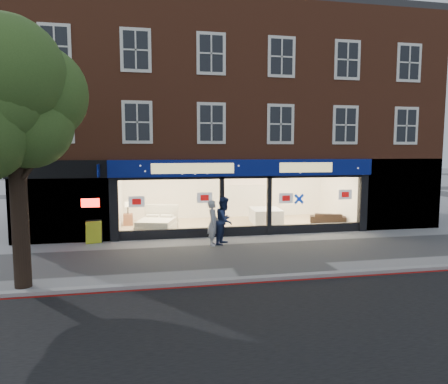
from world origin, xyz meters
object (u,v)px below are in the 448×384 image
object	(u,v)px
display_bed	(157,224)
mattress_stack	(266,216)
sofa	(328,218)
a_board	(94,232)
pedestrian_blue	(224,221)
pedestrian_grey	(213,223)

from	to	relation	value
display_bed	mattress_stack	xyz separation A→B (m)	(5.36, 1.01, 0.05)
sofa	display_bed	bearing A→B (deg)	23.13
mattress_stack	sofa	size ratio (longest dim) A/B	1.09
display_bed	mattress_stack	distance (m)	5.46
display_bed	sofa	size ratio (longest dim) A/B	1.32
a_board	mattress_stack	bearing A→B (deg)	3.69
mattress_stack	a_board	bearing A→B (deg)	-161.44
a_board	pedestrian_blue	xyz separation A→B (m)	(5.06, -1.05, 0.47)
sofa	pedestrian_grey	bearing A→B (deg)	47.26
sofa	pedestrian_grey	distance (m)	7.04
display_bed	a_board	distance (m)	2.98
a_board	pedestrian_blue	size ratio (longest dim) A/B	0.50
a_board	pedestrian_grey	size ratio (longest dim) A/B	0.53
mattress_stack	pedestrian_blue	size ratio (longest dim) A/B	1.00
a_board	pedestrian_grey	xyz separation A→B (m)	(4.58, -1.16, 0.42)
display_bed	sofa	world-z (taller)	display_bed
display_bed	pedestrian_blue	bearing A→B (deg)	-29.51
display_bed	mattress_stack	bearing A→B (deg)	27.46
mattress_stack	pedestrian_blue	distance (m)	4.66
a_board	pedestrian_blue	world-z (taller)	pedestrian_blue
mattress_stack	a_board	world-z (taller)	a_board
sofa	a_board	size ratio (longest dim) A/B	1.83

